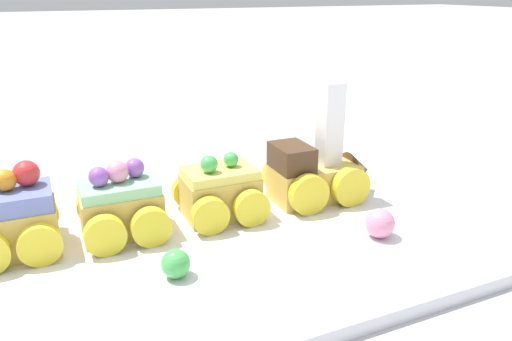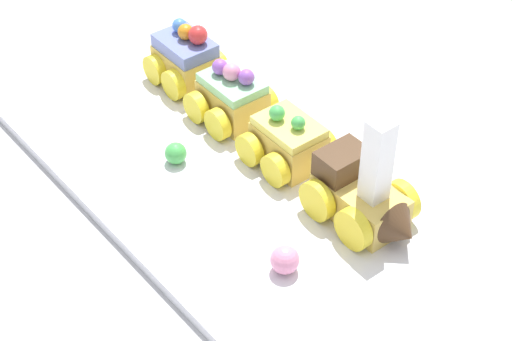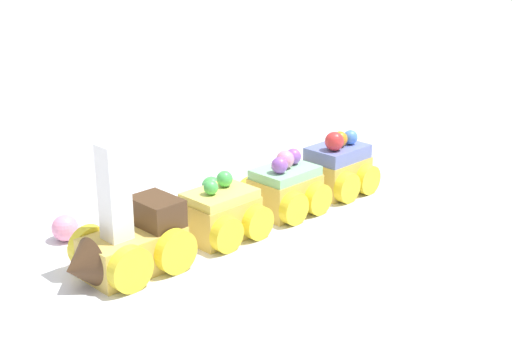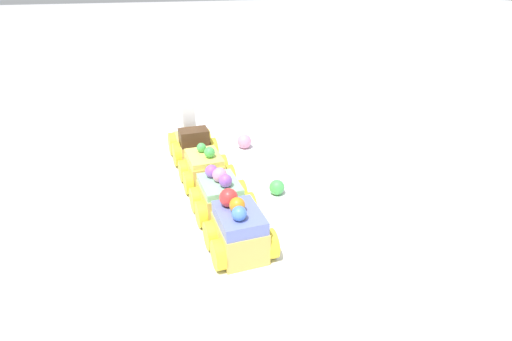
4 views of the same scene
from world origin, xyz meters
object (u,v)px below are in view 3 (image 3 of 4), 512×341
object	(u,v)px
cake_car_lemon	(220,215)
gumball_pink	(65,228)
cake_car_mint	(285,189)
gumball_green	(211,186)
cake_car_blueberry	(337,169)
cake_train_locomotive	(127,242)

from	to	relation	value
cake_car_lemon	gumball_pink	world-z (taller)	cake_car_lemon
cake_car_mint	gumball_green	bearing A→B (deg)	-74.72
cake_car_mint	gumball_pink	distance (m)	0.23
cake_car_mint	cake_car_blueberry	xyz separation A→B (m)	(-0.09, 0.00, 0.00)
cake_car_blueberry	gumball_green	world-z (taller)	cake_car_blueberry
cake_car_mint	cake_car_lemon	bearing A→B (deg)	-0.09
cake_car_mint	cake_car_blueberry	world-z (taller)	cake_car_blueberry
cake_car_blueberry	gumball_pink	xyz separation A→B (m)	(0.29, -0.10, -0.01)
cake_car_blueberry	gumball_green	size ratio (longest dim) A/B	3.36
gumball_green	gumball_pink	bearing A→B (deg)	-3.31
cake_car_mint	cake_car_blueberry	distance (m)	0.09
cake_car_blueberry	gumball_green	distance (m)	0.14
cake_train_locomotive	cake_car_blueberry	bearing A→B (deg)	179.92
cake_train_locomotive	cake_car_lemon	xyz separation A→B (m)	(-0.11, 0.00, -0.01)
cake_train_locomotive	cake_car_blueberry	size ratio (longest dim) A/B	1.59
cake_car_lemon	gumball_green	world-z (taller)	cake_car_lemon
cake_train_locomotive	cake_car_mint	xyz separation A→B (m)	(-0.20, 0.00, -0.00)
cake_car_lemon	cake_car_blueberry	world-z (taller)	cake_car_blueberry
cake_car_mint	gumball_pink	world-z (taller)	cake_car_mint
cake_car_mint	gumball_pink	size ratio (longest dim) A/B	2.78
cake_car_lemon	gumball_green	distance (m)	0.11
cake_car_lemon	cake_car_blueberry	size ratio (longest dim) A/B	0.96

